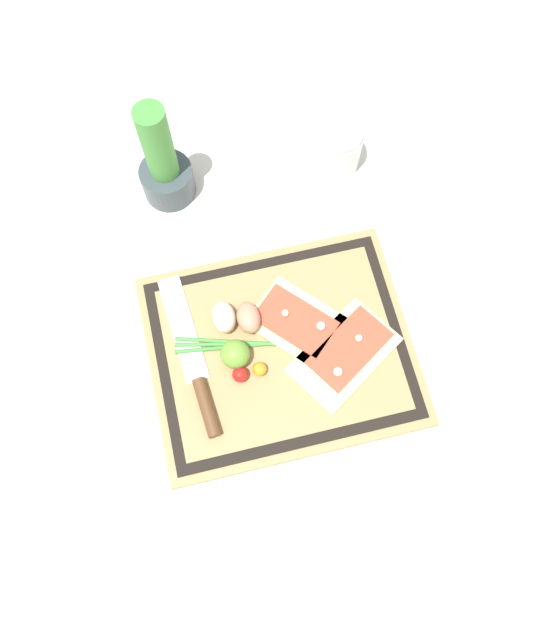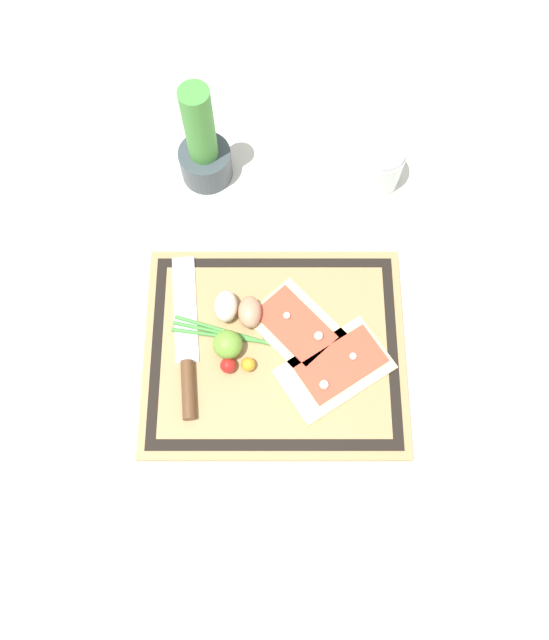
% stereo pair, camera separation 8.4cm
% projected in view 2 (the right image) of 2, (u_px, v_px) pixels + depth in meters
% --- Properties ---
extents(ground_plane, '(6.00, 6.00, 0.00)m').
position_uv_depth(ground_plane, '(275.00, 352.00, 1.09)').
color(ground_plane, silver).
extents(cutting_board, '(0.45, 0.38, 0.02)m').
position_uv_depth(cutting_board, '(275.00, 351.00, 1.08)').
color(cutting_board, tan).
rests_on(cutting_board, ground_plane).
extents(pizza_slice_near, '(0.22, 0.19, 0.02)m').
position_uv_depth(pizza_slice_near, '(336.00, 368.00, 1.06)').
color(pizza_slice_near, beige).
rests_on(pizza_slice_near, cutting_board).
extents(pizza_slice_far, '(0.20, 0.20, 0.02)m').
position_uv_depth(pizza_slice_far, '(299.00, 330.00, 1.08)').
color(pizza_slice_far, beige).
rests_on(pizza_slice_far, cutting_board).
extents(knife, '(0.06, 0.30, 0.02)m').
position_uv_depth(knife, '(187.00, 362.00, 1.06)').
color(knife, silver).
rests_on(knife, cutting_board).
extents(egg_brown, '(0.04, 0.06, 0.04)m').
position_uv_depth(egg_brown, '(250.00, 312.00, 1.07)').
color(egg_brown, tan).
rests_on(egg_brown, cutting_board).
extents(egg_pink, '(0.04, 0.06, 0.04)m').
position_uv_depth(egg_pink, '(226.00, 306.00, 1.08)').
color(egg_pink, beige).
rests_on(egg_pink, cutting_board).
extents(lime, '(0.05, 0.05, 0.05)m').
position_uv_depth(lime, '(228.00, 343.00, 1.05)').
color(lime, '#70A838').
rests_on(lime, cutting_board).
extents(cherry_tomato_red, '(0.03, 0.03, 0.03)m').
position_uv_depth(cherry_tomato_red, '(228.00, 366.00, 1.05)').
color(cherry_tomato_red, red).
rests_on(cherry_tomato_red, cutting_board).
extents(cherry_tomato_yellow, '(0.02, 0.02, 0.02)m').
position_uv_depth(cherry_tomato_yellow, '(248.00, 364.00, 1.05)').
color(cherry_tomato_yellow, gold).
rests_on(cherry_tomato_yellow, cutting_board).
extents(scallion_bunch, '(0.32, 0.10, 0.01)m').
position_uv_depth(scallion_bunch, '(263.00, 342.00, 1.07)').
color(scallion_bunch, '#47933D').
rests_on(scallion_bunch, cutting_board).
extents(herb_pot, '(0.10, 0.10, 0.23)m').
position_uv_depth(herb_pot, '(203.00, 149.00, 1.14)').
color(herb_pot, '#3D474C').
rests_on(herb_pot, ground_plane).
extents(sauce_jar, '(0.09, 0.09, 0.09)m').
position_uv_depth(sauce_jar, '(378.00, 166.00, 1.17)').
color(sauce_jar, silver).
rests_on(sauce_jar, ground_plane).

